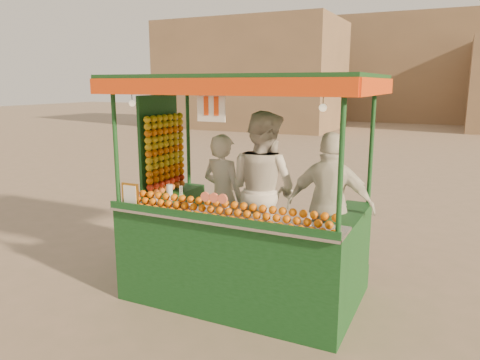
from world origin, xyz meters
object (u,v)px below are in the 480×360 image
at_px(juice_cart, 236,229).
at_px(vendor_left, 223,197).
at_px(vendor_right, 330,207).
at_px(vendor_middle, 263,190).

bearing_deg(juice_cart, vendor_left, 133.65).
height_order(vendor_left, vendor_right, vendor_right).
height_order(juice_cart, vendor_left, juice_cart).
bearing_deg(vendor_right, vendor_middle, -9.55).
bearing_deg(vendor_left, vendor_right, -172.89).
relative_size(vendor_left, vendor_right, 0.94).
distance_m(vendor_left, vendor_middle, 0.58).
relative_size(vendor_left, vendor_middle, 0.84).
height_order(vendor_middle, vendor_right, vendor_middle).
relative_size(juice_cart, vendor_right, 1.69).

